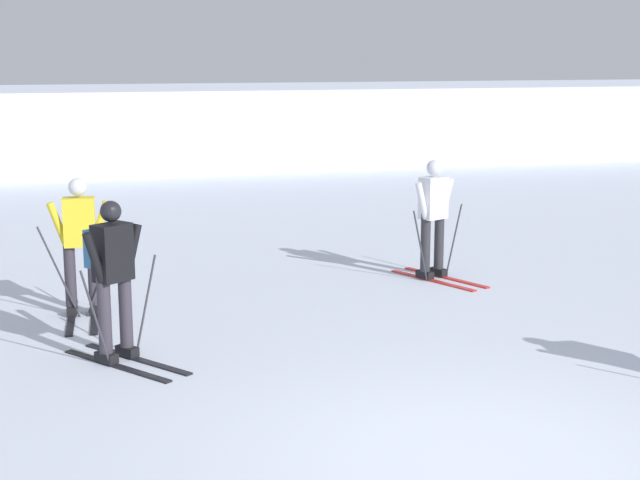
% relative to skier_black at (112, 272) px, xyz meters
% --- Properties ---
extents(ground_plane, '(120.00, 120.00, 0.00)m').
position_rel_skier_black_xyz_m(ground_plane, '(2.55, -3.32, -0.96)').
color(ground_plane, silver).
extents(far_snow_ridge, '(80.00, 6.72, 2.23)m').
position_rel_skier_black_xyz_m(far_snow_ridge, '(2.55, 18.05, 0.16)').
color(far_snow_ridge, silver).
rests_on(far_snow_ridge, ground).
extents(skier_black, '(1.23, 1.52, 1.71)m').
position_rel_skier_black_xyz_m(skier_black, '(0.00, 0.00, 0.00)').
color(skier_black, black).
rests_on(skier_black, ground).
extents(skier_yellow, '(1.00, 1.62, 1.71)m').
position_rel_skier_black_xyz_m(skier_yellow, '(-0.24, 1.91, -0.04)').
color(skier_yellow, black).
rests_on(skier_yellow, ground).
extents(skier_white, '(0.97, 1.62, 1.71)m').
position_rel_skier_black_xyz_m(skier_white, '(4.69, 2.49, -0.04)').
color(skier_white, red).
rests_on(skier_white, ground).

